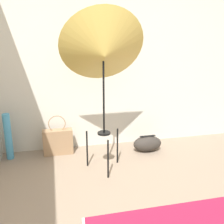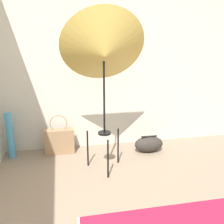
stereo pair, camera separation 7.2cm
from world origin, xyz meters
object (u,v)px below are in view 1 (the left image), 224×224
at_px(photo_umbrella, 103,52).
at_px(duffel_bag, 147,144).
at_px(tote_bag, 58,141).
at_px(paper_roll, 8,137).

bearing_deg(photo_umbrella, duffel_bag, 27.45).
height_order(tote_bag, duffel_bag, tote_bag).
height_order(duffel_bag, paper_roll, paper_roll).
bearing_deg(paper_roll, tote_bag, 0.59).
bearing_deg(tote_bag, photo_umbrella, -45.87).
distance_m(tote_bag, duffel_bag, 1.23).
xyz_separation_m(tote_bag, duffel_bag, (1.21, -0.19, -0.07)).
bearing_deg(duffel_bag, tote_bag, 171.03).
height_order(photo_umbrella, tote_bag, photo_umbrella).
relative_size(photo_umbrella, tote_bag, 3.39).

